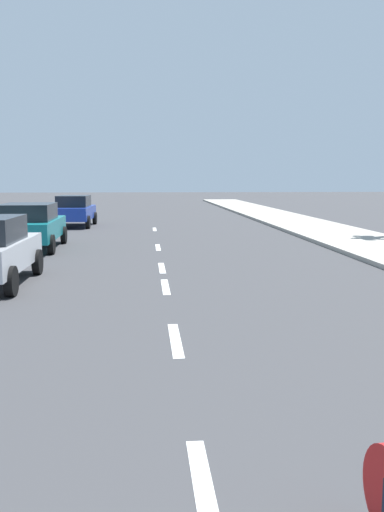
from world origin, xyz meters
TOP-DOWN VIEW (x-y plane):
  - ground_plane at (0.00, 20.00)m, footprint 160.00×160.00m
  - sidewalk_strip at (7.69, 22.00)m, footprint 3.60×80.00m
  - lane_stripe_1 at (0.00, 4.67)m, footprint 0.16×1.80m
  - lane_stripe_2 at (0.00, 8.88)m, footprint 0.16×1.80m
  - lane_stripe_3 at (0.00, 13.06)m, footprint 0.16×1.80m
  - lane_stripe_4 at (0.00, 15.74)m, footprint 0.16×1.80m
  - lane_stripe_5 at (0.00, 20.34)m, footprint 0.16×1.80m
  - lane_stripe_6 at (0.00, 27.45)m, footprint 0.16×1.80m
  - parked_car_teal at (-4.42, 20.25)m, footprint 2.13×4.55m
  - parked_car_blue at (-4.01, 29.41)m, footprint 1.97×4.05m

SIDE VIEW (x-z plane):
  - ground_plane at x=0.00m, z-range 0.00..0.00m
  - lane_stripe_1 at x=0.00m, z-range 0.00..0.01m
  - lane_stripe_2 at x=0.00m, z-range 0.00..0.01m
  - lane_stripe_3 at x=0.00m, z-range 0.00..0.01m
  - lane_stripe_4 at x=0.00m, z-range 0.00..0.01m
  - lane_stripe_5 at x=0.00m, z-range 0.00..0.01m
  - lane_stripe_6 at x=0.00m, z-range 0.00..0.01m
  - sidewalk_strip at x=7.69m, z-range 0.00..0.14m
  - parked_car_blue at x=-4.01m, z-range 0.05..1.62m
  - parked_car_teal at x=-4.42m, z-range 0.06..1.63m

